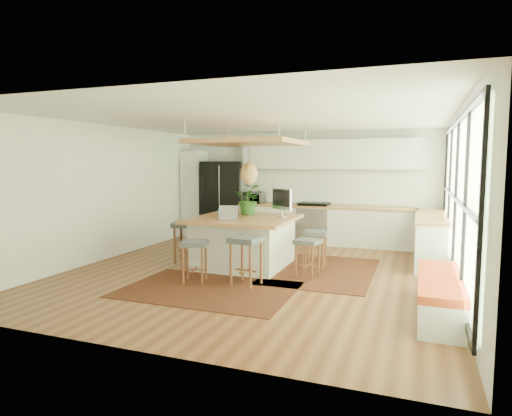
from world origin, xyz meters
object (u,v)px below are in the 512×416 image
at_px(laptop, 227,213).
at_px(monitor, 282,203).
at_px(fridge, 221,202).
at_px(stool_left_side, 187,245).
at_px(stool_near_right, 246,263).
at_px(island_plant, 249,203).
at_px(stool_near_left, 195,261).
at_px(island, 244,242).
at_px(stool_right_back, 316,249).
at_px(stool_right_front, 308,257).
at_px(microwave, 255,196).

relative_size(laptop, monitor, 0.62).
height_order(fridge, stool_left_side, fridge).
xyz_separation_m(stool_near_right, island_plant, (-0.59, 1.64, 0.81)).
xyz_separation_m(stool_near_left, stool_left_side, (-0.83, 1.22, 0.00)).
relative_size(island, stool_near_left, 2.69).
height_order(island, stool_right_back, island).
xyz_separation_m(stool_near_right, stool_right_front, (0.80, 0.81, 0.00)).
bearing_deg(stool_near_left, fridge, 109.28).
bearing_deg(island_plant, laptop, -97.39).
xyz_separation_m(island, stool_right_front, (1.33, -0.39, -0.11)).
bearing_deg(stool_right_back, stool_left_side, -169.26).
bearing_deg(fridge, stool_near_right, -77.57).
xyz_separation_m(stool_near_right, stool_left_side, (-1.68, 1.08, 0.00)).
bearing_deg(microwave, monitor, -55.83).
relative_size(fridge, stool_near_right, 2.53).
height_order(stool_near_left, stool_right_back, stool_right_back).
distance_m(stool_left_side, laptop, 1.24).
bearing_deg(laptop, fridge, 103.57).
bearing_deg(fridge, microwave, -16.91).
height_order(stool_near_left, laptop, laptop).
distance_m(island, stool_left_side, 1.17).
height_order(island, monitor, monitor).
xyz_separation_m(stool_right_back, monitor, (-0.66, -0.04, 0.83)).
bearing_deg(stool_near_right, island_plant, 109.75).
bearing_deg(stool_left_side, stool_near_right, -32.67).
relative_size(monitor, island_plant, 0.97).
bearing_deg(fridge, island_plant, -71.60).
xyz_separation_m(island, stool_near_left, (-0.32, -1.34, -0.11)).
height_order(fridge, microwave, fridge).
height_order(stool_right_front, laptop, laptop).
relative_size(fridge, island_plant, 3.26).
xyz_separation_m(fridge, stool_right_front, (3.10, -3.20, -0.57)).
height_order(stool_right_front, microwave, microwave).
bearing_deg(stool_right_front, stool_right_back, 92.10).
distance_m(stool_near_left, microwave, 4.26).
distance_m(stool_near_left, island_plant, 1.97).
distance_m(island, laptop, 0.72).
distance_m(monitor, microwave, 2.93).
distance_m(stool_near_left, stool_right_front, 1.90).
relative_size(fridge, microwave, 3.86).
bearing_deg(stool_right_front, stool_near_left, -150.15).
bearing_deg(stool_near_right, microwave, 108.91).
bearing_deg(monitor, stool_right_front, -8.52).
distance_m(laptop, monitor, 1.07).
distance_m(island, island_plant, 0.83).
height_order(stool_right_front, island_plant, island_plant).
bearing_deg(stool_right_front, stool_near_right, -134.77).
height_order(island, stool_left_side, island).
height_order(fridge, monitor, fridge).
xyz_separation_m(island, monitor, (0.65, 0.31, 0.72)).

